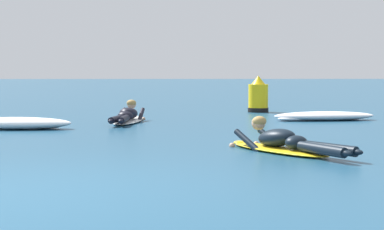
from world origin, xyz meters
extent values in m
plane|color=navy|center=(0.00, 10.00, 0.00)|extent=(120.00, 120.00, 0.00)
ellipsoid|color=yellow|center=(2.99, 2.92, 0.04)|extent=(1.49, 1.95, 0.07)
ellipsoid|color=yellow|center=(2.50, 3.71, 0.05)|extent=(0.27, 0.27, 0.06)
ellipsoid|color=black|center=(2.96, 2.96, 0.20)|extent=(0.72, 0.82, 0.35)
ellipsoid|color=black|center=(3.18, 2.61, 0.17)|extent=(0.44, 0.42, 0.20)
cylinder|color=black|center=(3.42, 2.08, 0.14)|extent=(0.53, 0.82, 0.14)
ellipsoid|color=black|center=(3.62, 1.71, 0.14)|extent=(0.20, 0.24, 0.08)
cylinder|color=black|center=(3.55, 2.16, 0.14)|extent=(0.60, 0.78, 0.14)
ellipsoid|color=black|center=(3.80, 1.81, 0.14)|extent=(0.20, 0.24, 0.08)
cylinder|color=black|center=(2.57, 3.18, 0.12)|extent=(0.39, 0.55, 0.34)
sphere|color=tan|center=(2.37, 3.51, 0.02)|extent=(0.09, 0.09, 0.09)
cylinder|color=black|center=(2.95, 3.40, 0.12)|extent=(0.39, 0.55, 0.34)
sphere|color=tan|center=(2.76, 3.71, 0.02)|extent=(0.09, 0.09, 0.09)
sphere|color=tan|center=(2.74, 3.32, 0.38)|extent=(0.21, 0.21, 0.21)
ellipsoid|color=#AD894C|center=(2.76, 3.30, 0.41)|extent=(0.29, 0.29, 0.16)
ellipsoid|color=white|center=(0.45, 8.10, 0.04)|extent=(0.80, 2.13, 0.07)
ellipsoid|color=white|center=(0.57, 9.08, 0.05)|extent=(0.22, 0.22, 0.06)
ellipsoid|color=black|center=(0.46, 8.15, 0.20)|extent=(0.47, 0.67, 0.34)
ellipsoid|color=black|center=(0.41, 7.79, 0.17)|extent=(0.37, 0.32, 0.20)
cylinder|color=black|center=(0.27, 7.25, 0.14)|extent=(0.29, 0.82, 0.14)
ellipsoid|color=black|center=(0.19, 6.85, 0.14)|extent=(0.13, 0.23, 0.08)
cylinder|color=black|center=(0.42, 7.23, 0.14)|extent=(0.19, 0.82, 0.14)
ellipsoid|color=black|center=(0.40, 6.82, 0.14)|extent=(0.13, 0.23, 0.08)
cylinder|color=black|center=(0.28, 8.52, 0.12)|extent=(0.17, 0.62, 0.35)
sphere|color=tan|center=(0.33, 8.92, 0.02)|extent=(0.09, 0.09, 0.09)
cylinder|color=black|center=(0.72, 8.45, 0.12)|extent=(0.17, 0.62, 0.35)
sphere|color=tan|center=(0.76, 8.82, 0.02)|extent=(0.09, 0.09, 0.09)
sphere|color=tan|center=(0.50, 8.52, 0.38)|extent=(0.21, 0.21, 0.21)
ellipsoid|color=#AD894C|center=(0.50, 8.50, 0.41)|extent=(0.24, 0.23, 0.16)
ellipsoid|color=white|center=(4.98, 8.53, 0.10)|extent=(2.44, 0.94, 0.21)
ellipsoid|color=white|center=(5.56, 8.69, 0.07)|extent=(0.89, 0.43, 0.15)
ellipsoid|color=white|center=(4.27, 8.39, 0.06)|extent=(0.92, 0.57, 0.11)
ellipsoid|color=white|center=(-1.70, 6.53, 0.12)|extent=(2.29, 0.76, 0.24)
ellipsoid|color=white|center=(-1.13, 6.62, 0.08)|extent=(0.87, 0.51, 0.17)
cylinder|color=yellow|center=(3.82, 11.45, 0.39)|extent=(0.55, 0.55, 0.77)
cone|color=yellow|center=(3.82, 11.45, 0.89)|extent=(0.38, 0.38, 0.24)
cylinder|color=black|center=(3.82, 11.45, 0.06)|extent=(0.57, 0.57, 0.12)
camera|label=1|loc=(1.47, -6.23, 1.20)|focal=59.92mm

